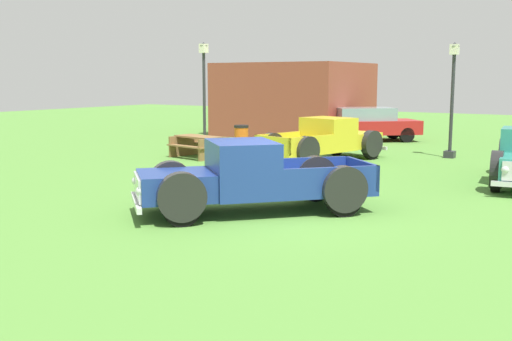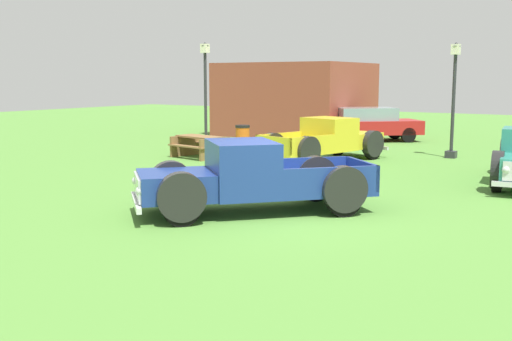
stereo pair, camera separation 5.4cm
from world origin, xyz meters
The scene contains 9 objects.
ground_plane centered at (0.00, 0.00, 0.00)m, with size 80.00×80.00×0.00m, color #548C38.
pickup_truck_foreground centered at (-0.81, -0.35, 0.73)m, with size 4.69×4.87×1.53m.
pickup_truck_behind_right centered at (-2.92, 8.36, 0.71)m, with size 3.04×5.15×1.49m.
sedan_distant_b centered at (-4.39, 15.27, 0.80)m, with size 4.65×4.38×1.52m.
lamp_post_near centered at (0.43, 11.31, 2.14)m, with size 0.36×0.36×4.07m.
lamp_post_far centered at (-8.97, 9.21, 2.23)m, with size 0.36×0.36×4.26m.
picnic_table centered at (-7.22, 6.54, 0.49)m, with size 2.05×1.80×0.78m.
trash_can centered at (-7.55, 9.79, 0.48)m, with size 0.59×0.59×0.95m.
brick_pavilion centered at (-8.76, 16.37, 1.78)m, with size 6.54×5.70×3.56m.
Camera 2 is at (6.38, -10.91, 2.83)m, focal length 43.26 mm.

